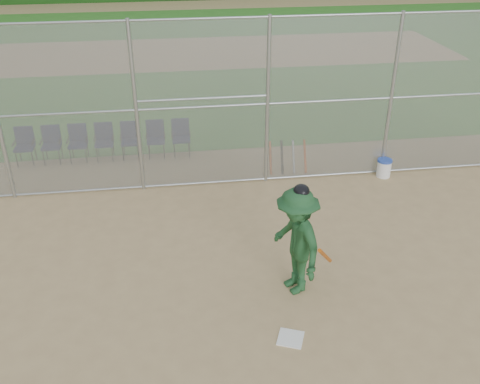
{
  "coord_description": "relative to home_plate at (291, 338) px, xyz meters",
  "views": [
    {
      "loc": [
        -1.3,
        -6.62,
        6.13
      ],
      "look_at": [
        0.0,
        2.5,
        1.1
      ],
      "focal_mm": 40.0,
      "sensor_mm": 36.0,
      "label": 1
    }
  ],
  "objects": [
    {
      "name": "water_cooler",
      "position": [
        3.59,
        5.26,
        0.23
      ],
      "size": [
        0.37,
        0.37,
        0.46
      ],
      "color": "white",
      "rests_on": "ground"
    },
    {
      "name": "ground",
      "position": [
        -0.39,
        0.45,
        -0.01
      ],
      "size": [
        100.0,
        100.0,
        0.0
      ],
      "primitive_type": "plane",
      "color": "tan",
      "rests_on": "ground"
    },
    {
      "name": "spare_bats",
      "position": [
        1.25,
        5.88,
        0.4
      ],
      "size": [
        0.96,
        0.4,
        0.83
      ],
      "color": "#D84C14",
      "rests_on": "ground"
    },
    {
      "name": "chair_1",
      "position": [
        -4.79,
        7.3,
        0.47
      ],
      "size": [
        0.54,
        0.52,
        0.96
      ],
      "primitive_type": null,
      "color": "#10183D",
      "rests_on": "ground"
    },
    {
      "name": "chair_2",
      "position": [
        -4.11,
        7.3,
        0.47
      ],
      "size": [
        0.54,
        0.52,
        0.96
      ],
      "primitive_type": null,
      "color": "#10183D",
      "rests_on": "ground"
    },
    {
      "name": "chair_4",
      "position": [
        -2.75,
        7.3,
        0.47
      ],
      "size": [
        0.54,
        0.52,
        0.96
      ],
      "primitive_type": null,
      "color": "#10183D",
      "rests_on": "ground"
    },
    {
      "name": "grass_strip",
      "position": [
        -0.39,
        18.45,
        -0.0
      ],
      "size": [
        100.0,
        100.0,
        0.0
      ],
      "primitive_type": "plane",
      "color": "#2C6D20",
      "rests_on": "ground"
    },
    {
      "name": "home_plate",
      "position": [
        0.0,
        0.0,
        0.0
      ],
      "size": [
        0.52,
        0.52,
        0.02
      ],
      "primitive_type": "cube",
      "rotation": [
        0.0,
        0.0,
        -0.39
      ],
      "color": "white",
      "rests_on": "ground"
    },
    {
      "name": "chair_0",
      "position": [
        -5.47,
        7.3,
        0.47
      ],
      "size": [
        0.54,
        0.52,
        0.96
      ],
      "primitive_type": null,
      "color": "#10183D",
      "rests_on": "ground"
    },
    {
      "name": "backstop_fence",
      "position": [
        -0.39,
        5.45,
        2.06
      ],
      "size": [
        16.09,
        0.09,
        4.0
      ],
      "color": "gray",
      "rests_on": "ground"
    },
    {
      "name": "batter_at_plate",
      "position": [
        0.33,
        1.24,
        1.01
      ],
      "size": [
        1.16,
        1.45,
        2.1
      ],
      "color": "#1E4C27",
      "rests_on": "ground"
    },
    {
      "name": "chair_3",
      "position": [
        -3.43,
        7.3,
        0.47
      ],
      "size": [
        0.54,
        0.52,
        0.96
      ],
      "primitive_type": null,
      "color": "#10183D",
      "rests_on": "ground"
    },
    {
      "name": "dirt_patch_far",
      "position": [
        -0.39,
        18.45,
        -0.0
      ],
      "size": [
        24.0,
        24.0,
        0.0
      ],
      "primitive_type": "plane",
      "color": "tan",
      "rests_on": "ground"
    },
    {
      "name": "chair_5",
      "position": [
        -2.06,
        7.3,
        0.47
      ],
      "size": [
        0.54,
        0.52,
        0.96
      ],
      "primitive_type": null,
      "color": "#10183D",
      "rests_on": "ground"
    },
    {
      "name": "chair_6",
      "position": [
        -1.38,
        7.3,
        0.47
      ],
      "size": [
        0.54,
        0.52,
        0.96
      ],
      "primitive_type": null,
      "color": "#10183D",
      "rests_on": "ground"
    }
  ]
}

